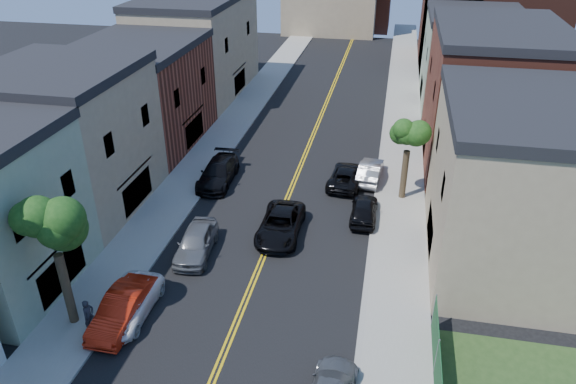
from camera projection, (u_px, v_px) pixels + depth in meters
The scene contains 22 objects.
sidewalk_left at pixel (228, 129), 49.04m from camera, with size 3.20×100.00×0.15m, color gray.
sidewalk_right at pixel (403, 142), 46.33m from camera, with size 3.20×100.00×0.15m, color gray.
curb_left at pixel (246, 130), 48.74m from camera, with size 0.30×100.00×0.15m, color gray.
curb_right at pixel (383, 141), 46.63m from camera, with size 0.30×100.00×0.15m, color gray.
bldg_left_tan_near at pixel (67, 143), 35.07m from camera, with size 9.00×10.00×9.00m, color #998466.
bldg_left_brick at pixel (141, 97), 44.77m from camera, with size 9.00×12.00×8.00m, color brown.
bldg_left_tan_far at pixel (197, 48), 56.45m from camera, with size 9.00×16.00×9.50m, color #998466.
bldg_right_tan at pixel (521, 190), 29.39m from camera, with size 9.00×12.00×9.00m, color #998466.
bldg_right_brick at pixel (490, 99), 41.19m from camera, with size 9.00×14.00×10.00m, color brown.
bldg_right_palegrn at pixel (471, 62), 53.59m from camera, with size 9.00×12.00×8.50m, color gray.
church at pixel (483, 5), 64.71m from camera, with size 16.20×14.20×22.60m.
tree_left_mid at pixel (47, 209), 23.56m from camera, with size 5.20×5.20×9.29m.
tree_right_far at pixel (411, 122), 35.00m from camera, with size 4.40×4.40×8.03m.
red_sedan at pixel (123, 309), 26.43m from camera, with size 1.68×4.83×1.59m, color red.
white_pickup at pixel (127, 304), 26.87m from camera, with size 2.28×4.95×1.37m, color white.
grey_car_left at pixel (196, 242), 31.53m from camera, with size 1.91×4.75×1.62m, color #595C61.
black_car_left at pixel (218, 172), 39.57m from camera, with size 2.27×5.58×1.62m, color black.
black_car_right at pixel (364, 210), 35.00m from camera, with size 1.70×4.22×1.44m, color black.
silver_car_right at pixel (370, 171), 39.89m from camera, with size 1.57×4.49×1.48m, color #95979B.
dark_car_right_far at pixel (347, 176), 39.32m from camera, with size 2.30×4.98×1.39m, color black.
black_suv_lane at pixel (280, 224), 33.34m from camera, with size 2.50×5.43×1.51m, color black.
pedestrian_left at pixel (89, 316), 25.64m from camera, with size 0.64×0.42×1.75m, color #212228.
Camera 1 is at (6.50, -3.83, 18.55)m, focal length 33.45 mm.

